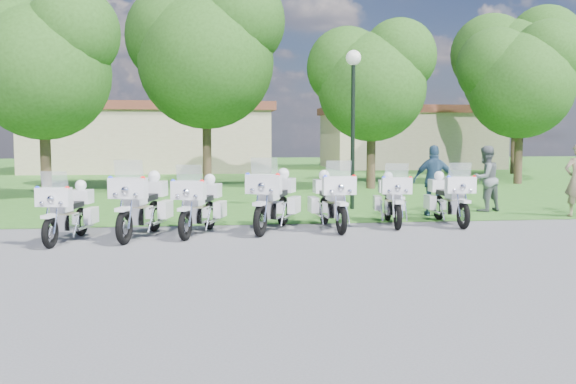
{
  "coord_description": "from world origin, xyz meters",
  "views": [
    {
      "loc": [
        -2.64,
        -12.31,
        2.14
      ],
      "look_at": [
        -0.93,
        1.2,
        0.95
      ],
      "focal_mm": 40.0,
      "sensor_mm": 36.0,
      "label": 1
    }
  ],
  "objects": [
    {
      "name": "tree_1",
      "position": [
        -2.68,
        14.35,
        5.71
      ],
      "size": [
        6.48,
        5.53,
        8.64
      ],
      "color": "#38281C",
      "rests_on": "ground"
    },
    {
      "name": "motorcycle_1",
      "position": [
        -4.02,
        1.54,
        0.7
      ],
      "size": [
        1.21,
        2.44,
        1.67
      ],
      "rotation": [
        0.0,
        0.0,
        2.89
      ],
      "color": "black",
      "rests_on": "ground"
    },
    {
      "name": "motorcycle_5",
      "position": [
        1.79,
        2.69,
        0.63
      ],
      "size": [
        0.93,
        2.25,
        1.52
      ],
      "rotation": [
        0.0,
        0.0,
        3.0
      ],
      "color": "black",
      "rests_on": "ground"
    },
    {
      "name": "tree_2",
      "position": [
        3.95,
        13.18,
        4.51
      ],
      "size": [
        5.12,
        4.37,
        6.83
      ],
      "color": "#38281C",
      "rests_on": "ground"
    },
    {
      "name": "tree_0",
      "position": [
        -8.16,
        10.5,
        4.72
      ],
      "size": [
        5.36,
        4.57,
        7.14
      ],
      "color": "#38281C",
      "rests_on": "ground"
    },
    {
      "name": "motorcycle_3",
      "position": [
        -1.13,
        2.14,
        0.7
      ],
      "size": [
        1.42,
        2.36,
        1.68
      ],
      "rotation": [
        0.0,
        0.0,
        2.75
      ],
      "color": "black",
      "rests_on": "ground"
    },
    {
      "name": "motorcycle_2",
      "position": [
        -2.8,
        1.77,
        0.65
      ],
      "size": [
        1.2,
        2.24,
        1.55
      ],
      "rotation": [
        0.0,
        0.0,
        2.83
      ],
      "color": "black",
      "rests_on": "ground"
    },
    {
      "name": "tree_3",
      "position": [
        11.14,
        14.89,
        4.79
      ],
      "size": [
        5.43,
        4.63,
        7.24
      ],
      "color": "#38281C",
      "rests_on": "ground"
    },
    {
      "name": "building_east",
      "position": [
        11.0,
        30.0,
        2.07
      ],
      "size": [
        11.44,
        7.28,
        4.1
      ],
      "color": "tan",
      "rests_on": "ground"
    },
    {
      "name": "bystander_c",
      "position": [
        3.38,
        4.13,
        0.95
      ],
      "size": [
        1.18,
        0.67,
        1.89
      ],
      "primitive_type": "imported",
      "rotation": [
        0.0,
        0.0,
        2.94
      ],
      "color": "#2B4B69",
      "rests_on": "ground"
    },
    {
      "name": "ground",
      "position": [
        0.0,
        0.0,
        0.0
      ],
      "size": [
        100.0,
        100.0,
        0.0
      ],
      "primitive_type": "plane",
      "color": "#56565B",
      "rests_on": "ground"
    },
    {
      "name": "motorcycle_4",
      "position": [
        0.2,
        2.21,
        0.67
      ],
      "size": [
        0.82,
        2.4,
        1.61
      ],
      "rotation": [
        0.0,
        0.0,
        3.18
      ],
      "color": "black",
      "rests_on": "ground"
    },
    {
      "name": "bystander_b",
      "position": [
        5.16,
        4.92,
        0.93
      ],
      "size": [
        1.1,
        0.99,
        1.86
      ],
      "primitive_type": "imported",
      "rotation": [
        0.0,
        0.0,
        -2.76
      ],
      "color": "slate",
      "rests_on": "ground"
    },
    {
      "name": "motorcycle_6",
      "position": [
        3.22,
        2.66,
        0.64
      ],
      "size": [
        0.75,
        2.27,
        1.53
      ],
      "rotation": [
        0.0,
        0.0,
        3.13
      ],
      "color": "black",
      "rests_on": "ground"
    },
    {
      "name": "lamp_post",
      "position": [
        1.58,
        6.01,
        3.44
      ],
      "size": [
        0.44,
        0.44,
        4.61
      ],
      "color": "black",
      "rests_on": "ground"
    },
    {
      "name": "tree_4",
      "position": [
        14.54,
        22.12,
        6.19
      ],
      "size": [
        7.01,
        5.99,
        9.35
      ],
      "color": "#38281C",
      "rests_on": "ground"
    },
    {
      "name": "motorcycle_0",
      "position": [
        -5.46,
        1.16,
        0.61
      ],
      "size": [
        0.97,
        2.17,
        1.47
      ],
      "rotation": [
        0.0,
        0.0,
        2.96
      ],
      "color": "black",
      "rests_on": "ground"
    },
    {
      "name": "building_west",
      "position": [
        -6.0,
        28.0,
        2.07
      ],
      "size": [
        14.56,
        8.32,
        4.1
      ],
      "color": "tan",
      "rests_on": "ground"
    },
    {
      "name": "grass_lawn",
      "position": [
        0.0,
        27.0,
        0.0
      ],
      "size": [
        100.0,
        48.0,
        0.01
      ],
      "primitive_type": "cube",
      "color": "#2E6620",
      "rests_on": "ground"
    }
  ]
}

